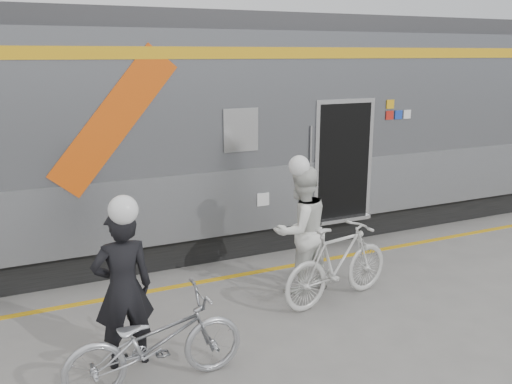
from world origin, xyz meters
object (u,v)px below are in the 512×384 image
man (123,289)px  bicycle_right (338,263)px  bicycle_left (155,342)px  woman (301,230)px

man → bicycle_right: (3.06, 0.37, -0.35)m
bicycle_left → woman: woman is taller
man → woman: size_ratio=0.97×
bicycle_left → bicycle_right: size_ratio=1.01×
woman → man: bearing=8.0°
bicycle_left → woman: size_ratio=1.02×
man → bicycle_right: size_ratio=0.97×
bicycle_left → bicycle_right: bearing=-72.9°
bicycle_left → bicycle_right: bicycle_right is taller
woman → bicycle_right: bearing=108.3°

